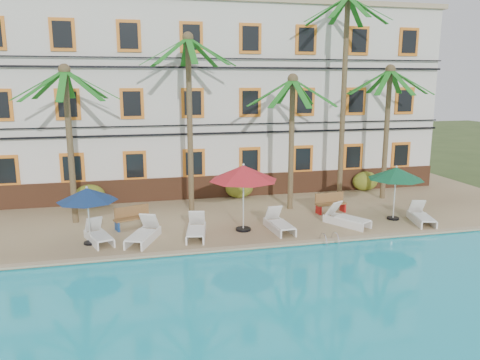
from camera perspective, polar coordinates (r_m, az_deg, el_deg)
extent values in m
plane|color=#384C23|center=(18.65, 2.03, -7.90)|extent=(100.00, 100.00, 0.00)
cube|color=tan|center=(23.24, -1.21, -3.54)|extent=(30.00, 12.00, 0.25)
cube|color=#1BB5D1|center=(12.60, 10.87, -17.91)|extent=(26.00, 12.00, 0.20)
cube|color=tan|center=(17.74, 2.81, -8.00)|extent=(30.00, 0.35, 0.06)
cube|color=silver|center=(27.33, -3.49, 9.66)|extent=(25.00, 6.00, 10.00)
cube|color=brown|center=(24.91, -2.15, -0.77)|extent=(25.00, 0.12, 1.20)
cube|color=tan|center=(27.61, -3.63, 20.30)|extent=(25.40, 6.40, 0.25)
cube|color=orange|center=(24.92, -26.61, 1.02)|extent=(1.15, 0.10, 1.50)
cube|color=black|center=(24.87, -26.63, 1.00)|extent=(0.85, 0.04, 1.20)
cube|color=orange|center=(24.39, -19.75, 1.37)|extent=(1.15, 0.10, 1.50)
cube|color=black|center=(24.34, -19.76, 1.35)|extent=(0.85, 0.04, 1.20)
cube|color=orange|center=(24.23, -12.69, 1.72)|extent=(1.15, 0.10, 1.50)
cube|color=black|center=(24.18, -12.69, 1.70)|extent=(0.85, 0.04, 1.20)
cube|color=orange|center=(24.43, -5.64, 2.04)|extent=(1.15, 0.10, 1.50)
cube|color=black|center=(24.38, -5.62, 2.02)|extent=(0.85, 0.04, 1.20)
cube|color=orange|center=(25.00, 1.20, 2.32)|extent=(1.15, 0.10, 1.50)
cube|color=black|center=(24.95, 1.22, 2.30)|extent=(0.85, 0.04, 1.20)
cube|color=orange|center=(25.90, 7.64, 2.55)|extent=(1.15, 0.10, 1.50)
cube|color=black|center=(25.85, 7.68, 2.54)|extent=(0.85, 0.04, 1.20)
cube|color=orange|center=(27.10, 13.59, 2.74)|extent=(1.15, 0.10, 1.50)
cube|color=black|center=(27.06, 13.64, 2.72)|extent=(0.85, 0.04, 1.20)
cube|color=orange|center=(28.58, 18.98, 2.89)|extent=(1.15, 0.10, 1.50)
cube|color=black|center=(28.53, 19.03, 2.87)|extent=(0.85, 0.04, 1.20)
cube|color=orange|center=(24.05, -20.27, 8.65)|extent=(1.15, 0.10, 1.50)
cube|color=black|center=(24.00, -20.28, 8.64)|extent=(0.85, 0.04, 1.20)
cube|color=orange|center=(23.89, -13.03, 9.06)|extent=(1.15, 0.10, 1.50)
cube|color=black|center=(23.84, -13.03, 9.05)|extent=(0.85, 0.04, 1.20)
cube|color=orange|center=(24.09, -5.79, 9.32)|extent=(1.15, 0.10, 1.50)
cube|color=black|center=(24.04, -5.77, 9.32)|extent=(0.85, 0.04, 1.20)
cube|color=orange|center=(24.67, 1.23, 9.44)|extent=(1.15, 0.10, 1.50)
cube|color=black|center=(24.62, 1.26, 9.43)|extent=(0.85, 0.04, 1.20)
cube|color=orange|center=(25.58, 7.84, 9.42)|extent=(1.15, 0.10, 1.50)
cube|color=black|center=(25.54, 7.88, 9.41)|extent=(0.85, 0.04, 1.20)
cube|color=orange|center=(26.80, 13.92, 9.30)|extent=(1.15, 0.10, 1.50)
cube|color=black|center=(26.76, 13.97, 9.29)|extent=(0.85, 0.04, 1.20)
cube|color=orange|center=(28.29, 19.41, 9.09)|extent=(1.15, 0.10, 1.50)
cube|color=black|center=(28.25, 19.46, 9.09)|extent=(0.85, 0.04, 1.20)
cube|color=orange|center=(24.12, -20.84, 16.24)|extent=(1.15, 0.10, 1.50)
cube|color=black|center=(24.07, -20.85, 16.25)|extent=(0.85, 0.04, 1.20)
cube|color=orange|center=(23.96, -13.40, 16.72)|extent=(1.15, 0.10, 1.50)
cube|color=black|center=(23.91, -13.40, 16.73)|extent=(0.85, 0.04, 1.20)
cube|color=orange|center=(24.16, -5.96, 16.92)|extent=(1.15, 0.10, 1.50)
cube|color=black|center=(24.11, -5.94, 16.93)|extent=(0.85, 0.04, 1.20)
cube|color=orange|center=(24.74, 1.26, 16.86)|extent=(1.15, 0.10, 1.50)
cube|color=black|center=(24.69, 1.29, 16.87)|extent=(0.85, 0.04, 1.20)
cube|color=orange|center=(25.65, 8.05, 16.58)|extent=(1.15, 0.10, 1.50)
cube|color=black|center=(25.60, 8.09, 16.59)|extent=(0.85, 0.04, 1.20)
cube|color=orange|center=(26.87, 14.27, 16.12)|extent=(1.15, 0.10, 1.50)
cube|color=black|center=(26.82, 14.32, 16.13)|extent=(0.85, 0.04, 1.20)
cube|color=orange|center=(28.35, 19.87, 15.56)|extent=(1.15, 0.10, 1.50)
cube|color=black|center=(28.31, 19.92, 15.56)|extent=(0.85, 0.04, 1.20)
cube|color=black|center=(24.31, -2.14, 5.73)|extent=(25.00, 0.08, 0.10)
cube|color=black|center=(24.26, -2.15, 6.79)|extent=(25.00, 0.08, 0.06)
cube|color=black|center=(24.17, -2.20, 13.53)|extent=(25.00, 0.08, 0.10)
cube|color=black|center=(24.19, -2.21, 14.59)|extent=(25.00, 0.08, 0.06)
cylinder|color=brown|center=(21.23, -19.98, 3.64)|extent=(0.26, 0.26, 6.55)
sphere|color=brown|center=(21.05, -20.63, 12.48)|extent=(0.50, 0.50, 0.50)
cube|color=#1A6D1E|center=(22.13, -20.16, 10.86)|extent=(0.28, 2.19, 1.25)
cube|color=#1A6D1E|center=(21.92, -22.29, 10.69)|extent=(1.75, 1.75, 1.25)
cube|color=#1A6D1E|center=(21.21, -23.47, 10.59)|extent=(2.19, 0.28, 1.25)
cube|color=#1A6D1E|center=(20.39, -22.95, 10.62)|extent=(1.75, 1.75, 1.25)
cube|color=#1A6D1E|center=(19.97, -20.88, 10.76)|extent=(0.28, 2.19, 1.25)
cube|color=#1A6D1E|center=(20.20, -18.57, 10.93)|extent=(1.75, 1.75, 1.25)
cube|color=#1A6D1E|center=(20.95, -17.50, 11.01)|extent=(2.19, 0.28, 1.25)
cube|color=#1A6D1E|center=(21.74, -18.21, 10.98)|extent=(1.75, 1.75, 1.25)
cylinder|color=brown|center=(21.86, -6.13, 6.41)|extent=(0.26, 0.26, 7.99)
sphere|color=brown|center=(21.84, -6.38, 16.91)|extent=(0.50, 0.50, 0.50)
cube|color=#1A6D1E|center=(22.88, -6.68, 15.13)|extent=(0.28, 2.19, 1.25)
cube|color=#1A6D1E|center=(22.48, -8.60, 15.14)|extent=(1.75, 1.75, 1.25)
cube|color=#1A6D1E|center=(21.69, -9.30, 15.24)|extent=(2.19, 0.28, 1.25)
cube|color=#1A6D1E|center=(20.95, -8.24, 15.39)|extent=(1.75, 1.75, 1.25)
cube|color=#1A6D1E|center=(20.72, -5.95, 15.49)|extent=(0.28, 2.19, 1.25)
cube|color=#1A6D1E|center=(21.15, -3.92, 15.45)|extent=(1.75, 1.75, 1.25)
cube|color=#1A6D1E|center=(21.96, -3.41, 15.32)|extent=(2.19, 0.28, 1.25)
cube|color=#1A6D1E|center=(22.67, -4.58, 15.20)|extent=(1.75, 1.75, 1.25)
cylinder|color=brown|center=(22.37, 6.27, 4.21)|extent=(0.26, 0.26, 6.19)
sphere|color=brown|center=(22.17, 6.46, 12.16)|extent=(0.50, 0.50, 0.50)
cube|color=#1A6D1E|center=(23.20, 5.51, 10.65)|extent=(0.28, 2.19, 1.25)
cube|color=#1A6D1E|center=(22.66, 3.89, 10.65)|extent=(1.75, 1.75, 1.25)
cube|color=#1A6D1E|center=(21.84, 3.68, 10.60)|extent=(2.19, 0.28, 1.25)
cube|color=#1A6D1E|center=(21.20, 5.14, 10.54)|extent=(1.75, 1.75, 1.25)
cube|color=#1A6D1E|center=(21.15, 7.43, 10.49)|extent=(0.28, 2.19, 1.25)
cube|color=#1A6D1E|center=(21.73, 9.06, 10.47)|extent=(1.75, 1.75, 1.25)
cube|color=#1A6D1E|center=(22.56, 9.07, 10.52)|extent=(2.19, 0.28, 1.25)
cube|color=#1A6D1E|center=(23.16, 7.60, 10.60)|extent=(1.75, 1.75, 1.25)
cylinder|color=brown|center=(24.40, 12.48, 9.24)|extent=(0.26, 0.26, 10.09)
cube|color=#1A6D1E|center=(25.59, 11.84, 19.33)|extent=(0.28, 2.19, 1.25)
cube|color=#1A6D1E|center=(25.00, 10.47, 19.57)|extent=(1.75, 1.75, 1.25)
cube|color=#1A6D1E|center=(24.17, 10.51, 19.84)|extent=(2.19, 0.28, 1.25)
cube|color=#1A6D1E|center=(23.60, 12.05, 19.97)|extent=(1.75, 1.75, 1.25)
cube|color=#1A6D1E|center=(23.65, 14.20, 19.86)|extent=(0.28, 2.19, 1.25)
cube|color=#1A6D1E|center=(24.28, 15.55, 19.58)|extent=(1.75, 1.75, 1.25)
cube|color=#1A6D1E|center=(25.10, 15.34, 19.32)|extent=(2.19, 0.28, 1.25)
cube|color=#1A6D1E|center=(25.64, 13.81, 19.23)|extent=(1.75, 1.75, 1.25)
cylinder|color=brown|center=(25.40, 17.39, 5.20)|extent=(0.26, 0.26, 6.67)
sphere|color=brown|center=(25.26, 17.87, 12.72)|extent=(0.50, 0.50, 0.50)
cube|color=#1A6D1E|center=(26.20, 16.54, 11.41)|extent=(0.28, 2.19, 1.25)
cube|color=#1A6D1E|center=(25.55, 15.37, 11.47)|extent=(1.75, 1.75, 1.25)
cube|color=#1A6D1E|center=(24.72, 15.57, 11.46)|extent=(2.19, 0.28, 1.25)
cube|color=#1A6D1E|center=(24.20, 17.13, 11.37)|extent=(1.75, 1.75, 1.25)
cube|color=#1A6D1E|center=(24.32, 19.11, 11.24)|extent=(0.28, 2.19, 1.25)
cube|color=#1A6D1E|center=(25.01, 20.24, 11.17)|extent=(1.75, 1.75, 1.25)
cube|color=#1A6D1E|center=(25.83, 19.89, 11.19)|extent=(2.19, 0.28, 1.25)
cube|color=#1A6D1E|center=(26.31, 18.38, 11.30)|extent=(1.75, 1.75, 1.25)
ellipsoid|color=#1D5518|center=(24.24, -17.85, -1.82)|extent=(1.50, 0.90, 1.10)
ellipsoid|color=#1D5518|center=(24.77, -0.08, -0.95)|extent=(1.50, 0.90, 1.10)
ellipsoid|color=#1D5518|center=(27.34, 15.02, -0.13)|extent=(1.50, 0.90, 1.10)
cylinder|color=black|center=(18.90, -17.76, -7.29)|extent=(0.50, 0.50, 0.07)
cylinder|color=silver|center=(18.59, -17.96, -4.25)|extent=(0.06, 0.06, 2.16)
cone|color=navy|center=(18.38, -18.13, -1.68)|extent=(2.25, 2.25, 0.50)
sphere|color=silver|center=(18.32, -18.19, -0.86)|extent=(0.10, 0.10, 0.10)
cylinder|color=black|center=(19.57, 0.40, -6.01)|extent=(0.64, 0.64, 0.09)
cylinder|color=silver|center=(19.20, 0.41, -2.28)|extent=(0.06, 0.06, 2.72)
cone|color=red|center=(18.97, 0.41, 0.88)|extent=(2.84, 2.84, 0.62)
sphere|color=silver|center=(18.90, 0.42, 1.89)|extent=(0.10, 0.10, 0.10)
cylinder|color=black|center=(22.20, 18.14, -4.45)|extent=(0.55, 0.55, 0.08)
cylinder|color=silver|center=(21.92, 18.33, -1.60)|extent=(0.06, 0.06, 2.35)
cone|color=#0F5534|center=(21.73, 18.49, 0.78)|extent=(2.45, 2.45, 0.54)
sphere|color=silver|center=(21.68, 18.54, 1.54)|extent=(0.10, 0.10, 0.10)
cube|color=white|center=(18.62, -16.62, -6.57)|extent=(1.01, 1.45, 0.06)
cube|color=white|center=(19.40, -17.43, -5.15)|extent=(0.74, 0.66, 0.66)
cube|color=white|center=(18.84, -17.70, -6.98)|extent=(0.68, 1.79, 0.30)
cube|color=white|center=(18.99, -15.92, -6.71)|extent=(0.68, 1.79, 0.30)
cube|color=white|center=(18.24, -12.06, -6.60)|extent=(1.19, 1.60, 0.07)
cube|color=white|center=(19.06, -10.97, -4.94)|extent=(0.83, 0.76, 0.73)
cube|color=white|center=(18.67, -12.68, -6.81)|extent=(0.88, 1.93, 0.34)
cube|color=white|center=(18.43, -10.74, -6.97)|extent=(0.88, 1.93, 0.34)
cube|color=white|center=(18.49, -5.41, -6.18)|extent=(0.90, 1.50, 0.06)
cube|color=white|center=(19.34, -5.28, -4.59)|extent=(0.73, 0.63, 0.70)
cube|color=white|center=(18.82, -6.35, -6.45)|extent=(0.44, 1.96, 0.32)
cube|color=white|center=(18.79, -4.37, -6.45)|extent=(0.44, 1.96, 0.32)
cube|color=white|center=(19.25, 5.12, -5.44)|extent=(0.74, 1.44, 0.06)
cube|color=white|center=(20.03, 4.07, -3.99)|extent=(0.68, 0.56, 0.69)
cube|color=white|center=(19.42, 3.93, -5.82)|extent=(0.21, 1.98, 0.32)
cube|color=white|center=(19.66, 5.68, -5.63)|extent=(0.21, 1.98, 0.32)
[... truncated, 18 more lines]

